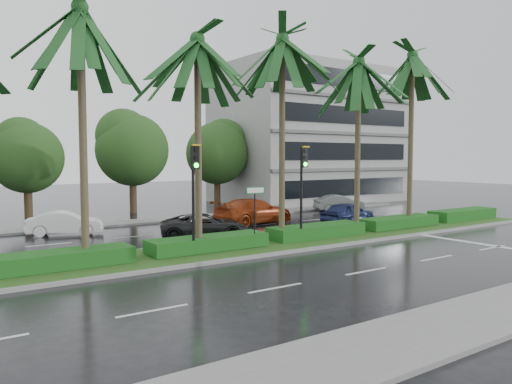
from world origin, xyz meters
TOP-DOWN VIEW (x-y plane):
  - ground at (0.00, 0.00)m, footprint 120.00×120.00m
  - near_sidewalk at (0.00, -10.20)m, footprint 40.00×2.40m
  - far_sidewalk at (0.00, 12.00)m, footprint 40.00×2.00m
  - median at (0.00, 1.00)m, footprint 36.00×4.00m
  - hedge at (0.00, 1.00)m, footprint 35.20×1.40m
  - lane_markings at (3.04, -0.43)m, footprint 34.00×13.06m
  - palm_row at (-1.25, 1.02)m, footprint 26.30×4.20m
  - signal_median_left at (-4.00, 0.30)m, footprint 0.34×0.42m
  - signal_median_right at (1.50, 0.30)m, footprint 0.34×0.42m
  - street_sign at (-1.00, 0.48)m, footprint 0.95×0.09m
  - bg_trees at (1.93, 17.59)m, footprint 32.98×5.46m
  - building at (17.00, 18.00)m, footprint 16.00×10.00m
  - car_white at (-6.67, 9.55)m, footprint 2.50×3.98m
  - car_darkgrey at (-1.17, 4.65)m, footprint 3.64×4.83m
  - car_red at (3.82, 7.65)m, footprint 2.78×5.49m
  - car_blue at (8.50, 4.43)m, footprint 2.19×4.09m
  - car_grey at (13.00, 9.81)m, footprint 2.54×3.91m

SIDE VIEW (x-z plane):
  - ground at x=0.00m, z-range 0.00..0.00m
  - lane_markings at x=3.04m, z-range 0.00..0.01m
  - near_sidewalk at x=0.00m, z-range 0.00..0.12m
  - far_sidewalk at x=0.00m, z-range 0.00..0.12m
  - median at x=0.00m, z-range 0.00..0.16m
  - hedge at x=0.00m, z-range 0.15..0.75m
  - car_grey at x=13.00m, z-range 0.00..1.22m
  - car_darkgrey at x=-1.17m, z-range 0.00..1.22m
  - car_white at x=-6.67m, z-range 0.00..1.24m
  - car_blue at x=8.50m, z-range 0.00..1.32m
  - car_red at x=3.82m, z-range 0.00..1.53m
  - street_sign at x=-1.00m, z-range 0.82..3.42m
  - signal_median_left at x=-4.00m, z-range 0.82..5.18m
  - signal_median_right at x=1.50m, z-range 0.82..5.18m
  - bg_trees at x=1.93m, z-range 0.72..8.60m
  - building at x=17.00m, z-range 0.00..12.00m
  - palm_row at x=-1.25m, z-range 3.19..13.50m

